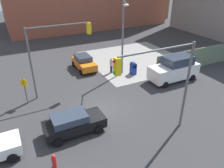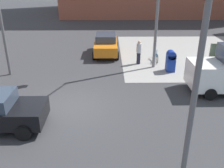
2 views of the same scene
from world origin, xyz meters
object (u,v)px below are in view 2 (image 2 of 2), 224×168
Objects in this scene: traffic_signal_se_corner at (118,37)px; traffic_signal_nw_corner at (35,1)px; coupe_orange at (106,44)px; bicycle_leaning_on_fence at (156,56)px; pedestrian_crossing at (139,52)px; mailbox_blue at (171,60)px.

traffic_signal_nw_corner is at bearing 116.76° from traffic_signal_se_corner.
coupe_orange is 4.23m from bicycle_leaning_on_fence.
bicycle_leaning_on_fence is (3.34, 11.70, -4.31)m from traffic_signal_se_corner.
traffic_signal_nw_corner is 9.38m from bicycle_leaning_on_fence.
traffic_signal_nw_corner is 1.61× the size of coupe_orange.
coupe_orange reaches higher than bicycle_leaning_on_fence.
traffic_signal_se_corner is at bearing -87.99° from coupe_orange.
pedestrian_crossing reaches higher than bicycle_leaning_on_fence.
traffic_signal_nw_corner reaches higher than mailbox_blue.
mailbox_blue is 2.50m from pedestrian_crossing.
mailbox_blue is 0.81× the size of pedestrian_crossing.
coupe_orange is 2.30× the size of pedestrian_crossing.
traffic_signal_se_corner is at bearing -63.24° from traffic_signal_nw_corner.
mailbox_blue is 0.35× the size of coupe_orange.
coupe_orange is at bearing 138.20° from mailbox_blue.
traffic_signal_nw_corner is 3.70× the size of pedestrian_crossing.
traffic_signal_se_corner is 11.78m from pedestrian_crossing.
traffic_signal_nw_corner is 7.74m from pedestrian_crossing.
traffic_signal_se_corner is at bearing -105.96° from bicycle_leaning_on_fence.
traffic_signal_nw_corner is 7.13m from coupe_orange.
bicycle_leaning_on_fence is (1.40, 0.70, -0.57)m from pedestrian_crossing.
mailbox_blue is (8.48, 0.50, -3.89)m from traffic_signal_nw_corner.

